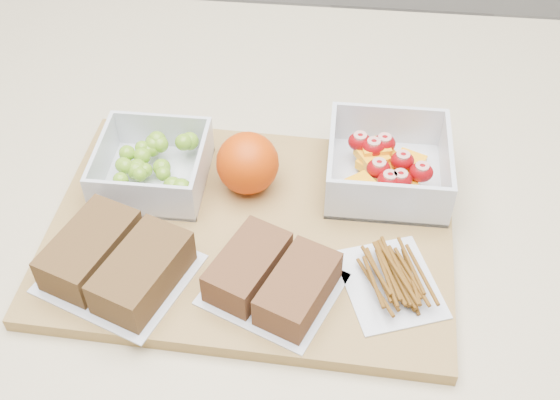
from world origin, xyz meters
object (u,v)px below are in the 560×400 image
at_px(sandwich_bag_center, 273,278).
at_px(pretzel_bag, 391,277).
at_px(cutting_board, 251,231).
at_px(sandwich_bag_left, 116,262).
at_px(grape_container, 153,166).
at_px(fruit_container, 387,167).
at_px(orange, 248,163).

height_order(sandwich_bag_center, pretzel_bag, sandwich_bag_center).
xyz_separation_m(cutting_board, sandwich_bag_left, (-0.12, -0.08, 0.03)).
relative_size(grape_container, fruit_container, 0.89).
xyz_separation_m(grape_container, orange, (0.10, 0.00, 0.01)).
bearing_deg(cutting_board, grape_container, 155.12).
relative_size(orange, sandwich_bag_left, 0.41).
distance_m(fruit_container, pretzel_bag, 0.15).
bearing_deg(orange, fruit_container, 8.80).
height_order(cutting_board, orange, orange).
height_order(sandwich_bag_left, sandwich_bag_center, sandwich_bag_left).
bearing_deg(orange, grape_container, -179.29).
bearing_deg(fruit_container, sandwich_bag_center, -123.55).
xyz_separation_m(grape_container, sandwich_bag_left, (-0.00, -0.14, -0.00)).
xyz_separation_m(sandwich_bag_center, pretzel_bag, (0.11, 0.02, -0.01)).
relative_size(fruit_container, orange, 1.92).
relative_size(cutting_board, sandwich_bag_center, 2.80).
distance_m(cutting_board, sandwich_bag_left, 0.15).
xyz_separation_m(grape_container, pretzel_bag, (0.26, -0.12, -0.01)).
relative_size(sandwich_bag_left, pretzel_bag, 1.30).
height_order(cutting_board, pretzel_bag, pretzel_bag).
relative_size(fruit_container, sandwich_bag_left, 0.78).
distance_m(fruit_container, sandwich_bag_center, 0.20).
relative_size(fruit_container, sandwich_bag_center, 0.87).
bearing_deg(sandwich_bag_left, orange, 51.25).
distance_m(grape_container, sandwich_bag_center, 0.20).
distance_m(orange, pretzel_bag, 0.20).
bearing_deg(fruit_container, sandwich_bag_left, -148.43).
relative_size(fruit_container, pretzel_bag, 1.02).
distance_m(fruit_container, orange, 0.15).
bearing_deg(fruit_container, grape_container, -174.50).
bearing_deg(pretzel_bag, fruit_container, 91.86).
bearing_deg(grape_container, fruit_container, 5.50).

